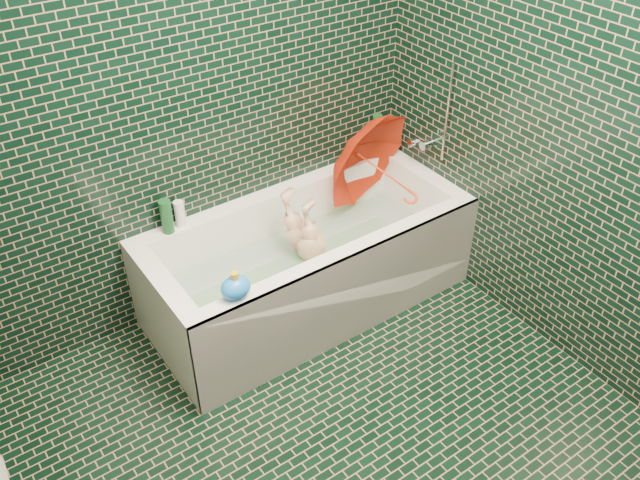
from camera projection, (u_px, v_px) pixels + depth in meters
floor at (356, 473)px, 2.89m from camera, size 2.80×2.80×0.00m
wall_back at (176, 87)px, 3.05m from camera, size 2.80×0.00×2.80m
wall_right at (621, 129)px, 2.73m from camera, size 0.00×2.80×2.80m
bathtub at (309, 273)px, 3.63m from camera, size 1.70×0.75×0.55m
bath_mat at (308, 279)px, 3.67m from camera, size 1.35×0.47×0.01m
water at (307, 258)px, 3.59m from camera, size 1.48×0.53×0.00m
faucet at (431, 137)px, 3.67m from camera, size 0.18×0.19×0.55m
child at (312, 254)px, 3.60m from camera, size 0.85×0.39×0.37m
umbrella at (382, 172)px, 3.68m from camera, size 0.82×0.82×0.81m
soap_bottle_a at (387, 149)px, 4.02m from camera, size 0.13×0.13×0.26m
soap_bottle_b at (385, 153)px, 3.98m from camera, size 0.10×0.11×0.21m
soap_bottle_c at (379, 156)px, 3.95m from camera, size 0.14×0.14×0.18m
bottle_right_tall at (377, 135)px, 3.90m from camera, size 0.07×0.07×0.24m
bottle_right_pump at (392, 139)px, 3.94m from camera, size 0.06×0.06×0.16m
bottle_left_tall at (166, 217)px, 3.30m from camera, size 0.07×0.07×0.18m
bottle_left_short at (180, 214)px, 3.36m from camera, size 0.07×0.07×0.14m
rubber_duck at (367, 148)px, 3.93m from camera, size 0.13×0.10×0.10m
bath_toy at (236, 287)px, 2.93m from camera, size 0.17×0.15×0.13m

